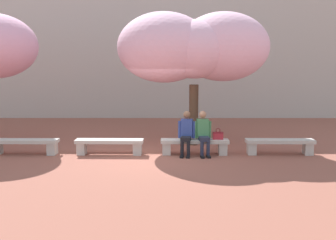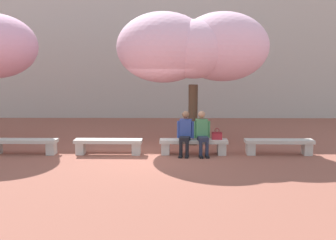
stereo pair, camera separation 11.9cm
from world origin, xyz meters
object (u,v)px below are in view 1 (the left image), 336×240
cherry_tree_main (191,48)px  stone_bench_near_east (279,144)px  person_seated_left (185,131)px  handbag (217,135)px  stone_bench_west_end (23,144)px  stone_bench_center (194,144)px  person_seated_right (202,131)px  stone_bench_near_west (108,144)px

cherry_tree_main → stone_bench_near_east: bearing=-31.9°
person_seated_left → handbag: 0.94m
stone_bench_west_end → cherry_tree_main: bearing=17.4°
person_seated_left → cherry_tree_main: (0.23, 1.63, 2.47)m
stone_bench_center → handbag: (0.69, 0.01, 0.27)m
person_seated_left → cherry_tree_main: size_ratio=0.26×
stone_bench_near_east → handbag: size_ratio=5.91×
stone_bench_center → person_seated_right: person_seated_right is taller
handbag → person_seated_left: bearing=-175.9°
stone_bench_west_end → stone_bench_near_east: same height
stone_bench_near_east → cherry_tree_main: cherry_tree_main is taller
stone_bench_west_end → stone_bench_near_west: same height
stone_bench_near_west → stone_bench_center: size_ratio=1.00×
handbag → cherry_tree_main: (-0.70, 1.56, 2.58)m
stone_bench_center → person_seated_right: size_ratio=1.55×
stone_bench_west_end → person_seated_left: person_seated_left is taller
handbag → cherry_tree_main: size_ratio=0.07×
stone_bench_near_east → cherry_tree_main: bearing=148.1°
stone_bench_center → person_seated_right: (0.24, -0.05, 0.39)m
stone_bench_west_end → stone_bench_near_east: 7.55m
stone_bench_center → cherry_tree_main: (-0.02, 1.57, 2.85)m
person_seated_right → handbag: person_seated_right is taller
person_seated_right → cherry_tree_main: 2.97m
person_seated_left → cherry_tree_main: bearing=82.0°
person_seated_left → handbag: person_seated_left is taller
stone_bench_west_end → person_seated_right: person_seated_right is taller
stone_bench_west_end → cherry_tree_main: 5.98m
cherry_tree_main → stone_bench_west_end: bearing=-162.6°
stone_bench_west_end → stone_bench_near_west: (2.52, 0.00, 0.00)m
stone_bench_west_end → stone_bench_center: bearing=0.0°
stone_bench_center → cherry_tree_main: 3.26m
stone_bench_near_east → person_seated_right: (-2.27, -0.05, 0.39)m
person_seated_left → stone_bench_near_west: bearing=178.7°
stone_bench_center → stone_bench_near_east: bearing=0.0°
stone_bench_west_end → person_seated_right: size_ratio=1.55×
handbag → stone_bench_center: bearing=-178.8°
person_seated_right → stone_bench_center: bearing=167.7°
person_seated_left → person_seated_right: bearing=-0.1°
stone_bench_near_east → person_seated_left: bearing=-178.9°
person_seated_left → stone_bench_near_east: bearing=1.1°
person_seated_left → handbag: size_ratio=3.81×
stone_bench_near_west → person_seated_left: size_ratio=1.55×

